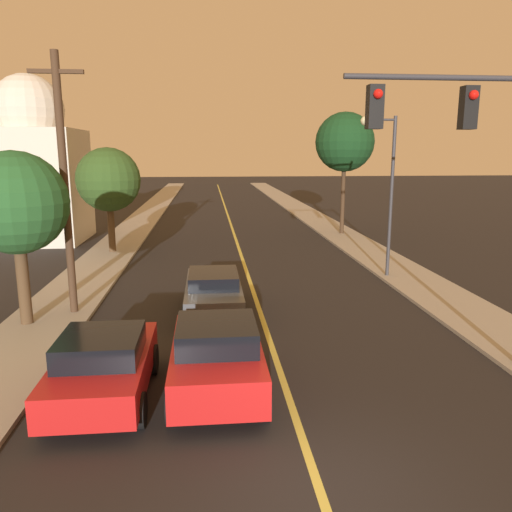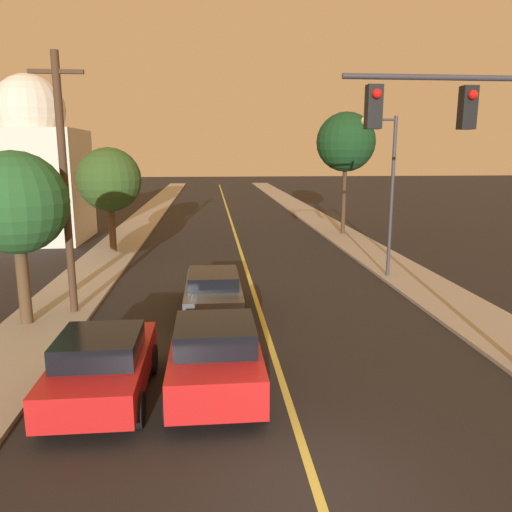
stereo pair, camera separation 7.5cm
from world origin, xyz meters
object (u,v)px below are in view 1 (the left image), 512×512
(car_near_lane_front, at_px, (217,356))
(tree_left_near, at_px, (16,204))
(utility_pole_left, at_px, (64,182))
(streetlamp_right, at_px, (384,175))
(car_outer_lane_front, at_px, (103,365))
(traffic_signal_mast, at_px, (482,161))
(car_near_lane_second, at_px, (214,291))
(tree_right_near, at_px, (345,142))
(domed_building_left, at_px, (33,168))
(tree_left_far, at_px, (108,180))

(car_near_lane_front, bearing_deg, tree_left_near, 139.68)
(utility_pole_left, bearing_deg, streetlamp_right, 17.94)
(car_outer_lane_front, xyz_separation_m, traffic_signal_mast, (8.27, 0.59, 4.18))
(car_near_lane_second, distance_m, tree_right_near, 17.71)
(streetlamp_right, bearing_deg, domed_building_left, 147.95)
(car_near_lane_second, xyz_separation_m, tree_right_near, (8.27, 14.85, 4.98))
(car_near_lane_front, height_order, traffic_signal_mast, traffic_signal_mast)
(car_near_lane_front, bearing_deg, tree_right_near, 67.91)
(car_near_lane_front, height_order, car_near_lane_second, car_near_lane_front)
(traffic_signal_mast, relative_size, streetlamp_right, 1.06)
(utility_pole_left, xyz_separation_m, tree_left_far, (-0.59, 10.00, -0.49))
(car_near_lane_second, xyz_separation_m, tree_left_near, (-5.61, -0.75, 2.96))
(car_near_lane_second, height_order, car_outer_lane_front, car_outer_lane_front)
(car_near_lane_front, distance_m, traffic_signal_mast, 7.20)
(traffic_signal_mast, height_order, streetlamp_right, traffic_signal_mast)
(tree_right_near, bearing_deg, traffic_signal_mast, -96.82)
(tree_left_near, bearing_deg, car_outer_lane_front, -56.28)
(streetlamp_right, bearing_deg, utility_pole_left, -162.06)
(tree_left_far, bearing_deg, streetlamp_right, -27.74)
(utility_pole_left, height_order, tree_left_near, utility_pole_left)
(car_outer_lane_front, height_order, streetlamp_right, streetlamp_right)
(utility_pole_left, bearing_deg, traffic_signal_mast, -26.94)
(car_near_lane_second, height_order, tree_left_near, tree_left_near)
(traffic_signal_mast, relative_size, utility_pole_left, 0.86)
(domed_building_left, bearing_deg, tree_right_near, 0.78)
(utility_pole_left, relative_size, domed_building_left, 0.84)
(car_near_lane_front, relative_size, car_near_lane_second, 0.89)
(car_outer_lane_front, relative_size, streetlamp_right, 0.60)
(car_near_lane_front, height_order, streetlamp_right, streetlamp_right)
(car_near_lane_second, relative_size, tree_left_far, 0.84)
(car_near_lane_second, xyz_separation_m, domed_building_left, (-10.08, 14.60, 3.49))
(domed_building_left, bearing_deg, car_near_lane_front, -63.39)
(car_near_lane_second, distance_m, car_outer_lane_front, 6.08)
(tree_left_far, xyz_separation_m, tree_right_near, (13.34, 4.58, 1.96))
(car_near_lane_front, bearing_deg, utility_pole_left, 127.82)
(car_outer_lane_front, distance_m, traffic_signal_mast, 9.28)
(car_near_lane_second, bearing_deg, tree_left_far, 116.30)
(car_outer_lane_front, xyz_separation_m, tree_right_near, (10.64, 20.45, 4.94))
(car_near_lane_second, relative_size, tree_left_near, 0.86)
(streetlamp_right, bearing_deg, tree_right_near, 82.94)
(car_near_lane_front, height_order, tree_left_near, tree_left_near)
(tree_left_near, distance_m, tree_left_far, 11.03)
(utility_pole_left, bearing_deg, domed_building_left, 111.31)
(car_outer_lane_front, relative_size, utility_pole_left, 0.49)
(car_outer_lane_front, bearing_deg, tree_left_far, 99.65)
(tree_right_near, bearing_deg, tree_left_near, -131.64)
(tree_right_near, xyz_separation_m, domed_building_left, (-18.34, -0.25, -1.49))
(car_outer_lane_front, xyz_separation_m, domed_building_left, (-7.70, 20.20, 3.46))
(tree_left_near, bearing_deg, traffic_signal_mast, -20.29)
(car_near_lane_front, bearing_deg, car_outer_lane_front, -177.95)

